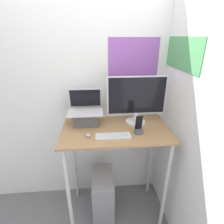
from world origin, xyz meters
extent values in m
cube|color=silver|center=(0.00, 0.68, 1.30)|extent=(6.00, 0.05, 2.60)
cube|color=purple|center=(0.22, 0.65, 1.74)|extent=(0.52, 0.01, 0.42)
cube|color=silver|center=(0.61, 0.00, 1.30)|extent=(0.05, 6.00, 2.60)
cube|color=#4C9959|center=(0.58, 0.34, 1.82)|extent=(0.01, 0.64, 0.27)
cube|color=#936D47|center=(0.00, 0.30, 1.12)|extent=(1.04, 0.60, 0.02)
cylinder|color=#B7B7BC|center=(-0.47, 0.05, 0.55)|extent=(0.04, 0.04, 1.11)
cylinder|color=#B7B7BC|center=(0.47, 0.05, 0.55)|extent=(0.04, 0.04, 1.11)
cylinder|color=#B7B7BC|center=(-0.47, 0.55, 0.55)|extent=(0.04, 0.04, 1.11)
cylinder|color=#B7B7BC|center=(0.47, 0.55, 0.55)|extent=(0.04, 0.04, 1.11)
cube|color=#4C4C51|center=(-0.29, 0.41, 1.19)|extent=(0.24, 0.14, 0.13)
cube|color=#B7B7BC|center=(-0.29, 0.41, 1.26)|extent=(0.34, 0.20, 0.02)
cube|color=#B7B7BC|center=(-0.29, 0.53, 1.37)|extent=(0.34, 0.04, 0.20)
cube|color=black|center=(-0.29, 0.53, 1.37)|extent=(0.31, 0.03, 0.18)
cylinder|color=silver|center=(0.22, 0.41, 1.14)|extent=(0.20, 0.20, 0.02)
cylinder|color=silver|center=(0.22, 0.41, 1.19)|extent=(0.04, 0.04, 0.09)
cube|color=silver|center=(0.22, 0.42, 1.42)|extent=(0.58, 0.01, 0.38)
cube|color=black|center=(0.22, 0.41, 1.42)|extent=(0.56, 0.01, 0.36)
cube|color=silver|center=(-0.04, 0.16, 1.13)|extent=(0.31, 0.10, 0.01)
cube|color=#A8A8AD|center=(-0.04, 0.16, 1.14)|extent=(0.29, 0.09, 0.00)
ellipsoid|color=#99999E|center=(-0.26, 0.18, 1.14)|extent=(0.04, 0.06, 0.03)
cylinder|color=#4C4C51|center=(0.20, 0.20, 1.14)|extent=(0.09, 0.09, 0.03)
cube|color=black|center=(0.20, 0.22, 1.23)|extent=(0.06, 0.04, 0.15)
cube|color=black|center=(0.20, 0.21, 1.23)|extent=(0.06, 0.03, 0.13)
cube|color=gray|center=(-0.15, 0.26, 0.29)|extent=(0.23, 0.40, 0.58)
cube|color=slate|center=(-0.15, 0.06, 0.29)|extent=(0.22, 0.01, 0.55)
camera|label=1|loc=(-0.17, -1.18, 1.95)|focal=28.00mm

